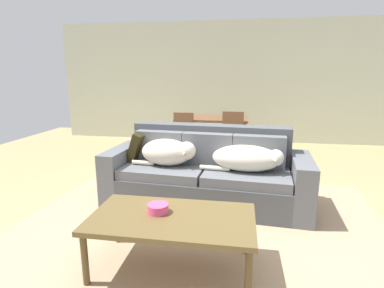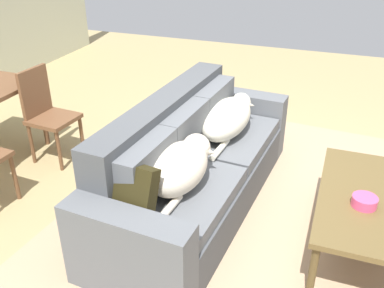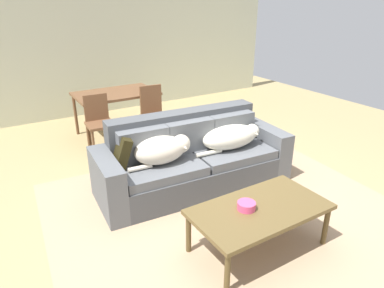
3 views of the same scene
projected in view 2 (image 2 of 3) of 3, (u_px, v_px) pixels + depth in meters
The scene contains 9 objects.
ground_plane at pixel (235, 204), 3.66m from camera, with size 10.00×10.00×0.00m, color tan.
area_rug at pixel (284, 222), 3.44m from camera, with size 3.73×3.37×0.01m, color tan.
couch at pixel (192, 167), 3.52m from camera, with size 2.43×1.03×0.91m.
dog_on_left_cushion at pixel (181, 166), 3.00m from camera, with size 0.77×0.40×0.32m.
dog_on_right_cushion at pixel (228, 117), 3.74m from camera, with size 0.92×0.41×0.29m.
throw_pillow_by_left_arm at pixel (128, 192), 2.70m from camera, with size 0.10×0.38×0.38m, color #2B250F.
coffee_table at pixel (370, 202), 2.99m from camera, with size 1.27×0.69×0.46m.
bowl_on_coffee_table at pixel (364, 201), 2.86m from camera, with size 0.17×0.17×0.07m, color #EA4C7F.
dining_chair_near_right at pixel (46, 111), 4.14m from camera, with size 0.43×0.43×0.91m.
Camera 2 is at (-2.93, -0.69, 2.17)m, focal length 40.29 mm.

